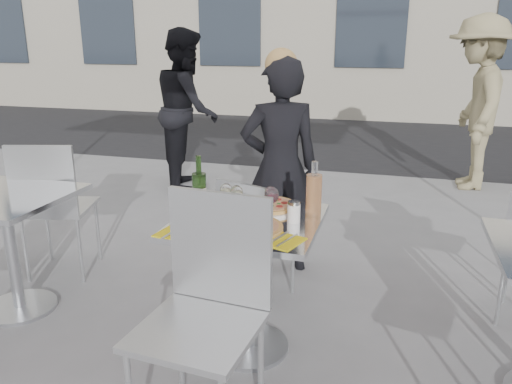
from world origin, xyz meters
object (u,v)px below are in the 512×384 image
(main_table, at_px, (248,257))
(woman_diner, at_px, (280,168))
(chair_far, at_px, (251,231))
(napkin_left, at_px, (178,232))
(napkin_right, at_px, (281,240))
(sugar_shaker, at_px, (294,212))
(wine_bottle, at_px, (199,189))
(chair_near, at_px, (208,297))
(side_chair_lfar, at_px, (52,199))
(salad_plate, at_px, (246,207))
(wineglass_white_a, at_px, (226,192))
(pizza_far, at_px, (270,206))
(side_table_left, at_px, (8,229))
(pizza_near, at_px, (247,227))
(wineglass_red_b, at_px, (271,195))
(pedestrian_b, at_px, (476,104))
(wineglass_white_b, at_px, (236,194))
(wineglass_red_a, at_px, (272,196))
(pedestrian_a, at_px, (187,110))
(carafe, at_px, (314,194))

(main_table, xyz_separation_m, woman_diner, (-0.08, 1.04, 0.22))
(chair_far, height_order, napkin_left, chair_far)
(napkin_right, bearing_deg, sugar_shaker, 107.05)
(wine_bottle, relative_size, sugar_shaker, 2.76)
(chair_near, height_order, sugar_shaker, chair_near)
(side_chair_lfar, xyz_separation_m, salad_plate, (1.51, -0.38, 0.21))
(wineglass_white_a, bearing_deg, pizza_far, 29.28)
(side_table_left, height_order, pizza_near, pizza_near)
(side_table_left, bearing_deg, napkin_right, -7.62)
(chair_near, relative_size, napkin_left, 4.98)
(chair_near, height_order, wineglass_red_b, chair_near)
(main_table, distance_m, napkin_right, 0.39)
(salad_plate, relative_size, wine_bottle, 0.75)
(side_table_left, relative_size, wineglass_white_a, 4.76)
(main_table, height_order, woman_diner, woman_diner)
(side_chair_lfar, distance_m, woman_diner, 1.58)
(pedestrian_b, bearing_deg, wineglass_white_b, -23.86)
(main_table, bearing_deg, salad_plate, 112.62)
(main_table, bearing_deg, napkin_left, -133.69)
(chair_far, relative_size, side_chair_lfar, 0.84)
(salad_plate, bearing_deg, napkin_left, -122.69)
(side_chair_lfar, distance_m, wineglass_red_a, 1.72)
(side_chair_lfar, distance_m, napkin_right, 1.91)
(chair_near, bearing_deg, chair_far, 102.02)
(pizza_near, distance_m, salad_plate, 0.23)
(main_table, distance_m, pedestrian_a, 3.35)
(wineglass_red_a, distance_m, wineglass_red_b, 0.02)
(carafe, bearing_deg, side_chair_lfar, 169.87)
(wineglass_white_a, relative_size, wineglass_red_a, 1.00)
(wine_bottle, relative_size, napkin_left, 1.44)
(side_chair_lfar, xyz_separation_m, wine_bottle, (1.26, -0.39, 0.29))
(side_table_left, xyz_separation_m, wineglass_white_b, (1.42, 0.05, 0.32))
(pizza_near, xyz_separation_m, wineglass_white_b, (-0.11, 0.19, 0.10))
(pizza_far, distance_m, carafe, 0.27)
(woman_diner, xyz_separation_m, carafe, (0.39, -0.91, 0.11))
(wineglass_white_b, bearing_deg, sugar_shaker, -5.09)
(chair_far, relative_size, wineglass_red_b, 5.18)
(pedestrian_a, relative_size, wine_bottle, 5.96)
(chair_near, distance_m, pedestrian_a, 3.83)
(wine_bottle, relative_size, wineglass_white_b, 1.87)
(woman_diner, bearing_deg, wineglass_white_a, 62.55)
(main_table, bearing_deg, sugar_shaker, 6.65)
(pizza_near, xyz_separation_m, sugar_shaker, (0.19, 0.16, 0.04))
(main_table, xyz_separation_m, pizza_near, (0.04, -0.13, 0.22))
(side_table_left, height_order, wineglass_red_b, wineglass_red_b)
(pedestrian_b, relative_size, napkin_left, 9.29)
(chair_near, bearing_deg, side_table_left, 164.64)
(pizza_far, relative_size, wineglass_white_b, 2.02)
(side_table_left, height_order, side_chair_lfar, side_chair_lfar)
(side_chair_lfar, bearing_deg, chair_far, 166.22)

